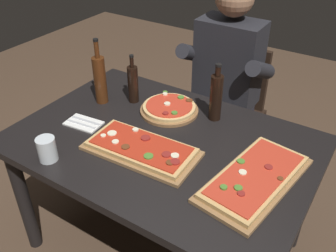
{
  "coord_description": "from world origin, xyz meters",
  "views": [
    {
      "loc": [
        0.79,
        -1.18,
        1.77
      ],
      "look_at": [
        0.0,
        0.05,
        0.79
      ],
      "focal_mm": 39.94,
      "sensor_mm": 36.0,
      "label": 1
    }
  ],
  "objects_px": {
    "oil_bottle_amber": "(100,79)",
    "diner_chair": "(229,106)",
    "vinegar_bottle_green": "(216,97)",
    "wine_bottle_dark": "(133,84)",
    "tumbler_near_camera": "(47,150)",
    "dining_table": "(162,156)",
    "pizza_rectangular_left": "(255,178)",
    "pizza_rectangular_front": "(141,149)",
    "pizza_round_far": "(169,108)",
    "seated_diner": "(224,78)"
  },
  "relations": [
    {
      "from": "oil_bottle_amber",
      "to": "diner_chair",
      "type": "bearing_deg",
      "value": 58.84
    },
    {
      "from": "vinegar_bottle_green",
      "to": "oil_bottle_amber",
      "type": "bearing_deg",
      "value": -163.35
    },
    {
      "from": "wine_bottle_dark",
      "to": "oil_bottle_amber",
      "type": "height_order",
      "value": "oil_bottle_amber"
    },
    {
      "from": "wine_bottle_dark",
      "to": "diner_chair",
      "type": "xyz_separation_m",
      "value": [
        0.3,
        0.64,
        -0.36
      ]
    },
    {
      "from": "oil_bottle_amber",
      "to": "tumbler_near_camera",
      "type": "xyz_separation_m",
      "value": [
        0.14,
        -0.51,
        -0.09
      ]
    },
    {
      "from": "dining_table",
      "to": "oil_bottle_amber",
      "type": "distance_m",
      "value": 0.54
    },
    {
      "from": "pizza_rectangular_left",
      "to": "diner_chair",
      "type": "bearing_deg",
      "value": 119.54
    },
    {
      "from": "tumbler_near_camera",
      "to": "pizza_rectangular_front",
      "type": "bearing_deg",
      "value": 39.81
    },
    {
      "from": "tumbler_near_camera",
      "to": "diner_chair",
      "type": "xyz_separation_m",
      "value": [
        0.31,
        1.24,
        -0.3
      ]
    },
    {
      "from": "wine_bottle_dark",
      "to": "vinegar_bottle_green",
      "type": "xyz_separation_m",
      "value": [
        0.45,
        0.08,
        0.02
      ]
    },
    {
      "from": "pizza_round_far",
      "to": "diner_chair",
      "type": "bearing_deg",
      "value": 83.11
    },
    {
      "from": "pizza_round_far",
      "to": "diner_chair",
      "type": "distance_m",
      "value": 0.69
    },
    {
      "from": "pizza_round_far",
      "to": "oil_bottle_amber",
      "type": "distance_m",
      "value": 0.4
    },
    {
      "from": "pizza_round_far",
      "to": "seated_diner",
      "type": "distance_m",
      "value": 0.51
    },
    {
      "from": "pizza_rectangular_front",
      "to": "pizza_round_far",
      "type": "xyz_separation_m",
      "value": [
        -0.08,
        0.36,
        -0.0
      ]
    },
    {
      "from": "oil_bottle_amber",
      "to": "seated_diner",
      "type": "height_order",
      "value": "seated_diner"
    },
    {
      "from": "pizza_round_far",
      "to": "oil_bottle_amber",
      "type": "bearing_deg",
      "value": -163.61
    },
    {
      "from": "dining_table",
      "to": "pizza_rectangular_left",
      "type": "xyz_separation_m",
      "value": [
        0.47,
        -0.04,
        0.11
      ]
    },
    {
      "from": "pizza_round_far",
      "to": "wine_bottle_dark",
      "type": "relative_size",
      "value": 1.13
    },
    {
      "from": "dining_table",
      "to": "diner_chair",
      "type": "bearing_deg",
      "value": 92.16
    },
    {
      "from": "pizza_rectangular_front",
      "to": "pizza_round_far",
      "type": "bearing_deg",
      "value": 102.68
    },
    {
      "from": "pizza_rectangular_left",
      "to": "diner_chair",
      "type": "distance_m",
      "value": 1.06
    },
    {
      "from": "vinegar_bottle_green",
      "to": "tumbler_near_camera",
      "type": "xyz_separation_m",
      "value": [
        -0.46,
        -0.69,
        -0.08
      ]
    },
    {
      "from": "pizza_rectangular_front",
      "to": "wine_bottle_dark",
      "type": "distance_m",
      "value": 0.47
    },
    {
      "from": "pizza_round_far",
      "to": "wine_bottle_dark",
      "type": "height_order",
      "value": "wine_bottle_dark"
    },
    {
      "from": "tumbler_near_camera",
      "to": "vinegar_bottle_green",
      "type": "bearing_deg",
      "value": 56.34
    },
    {
      "from": "dining_table",
      "to": "tumbler_near_camera",
      "type": "xyz_separation_m",
      "value": [
        -0.34,
        -0.39,
        0.14
      ]
    },
    {
      "from": "seated_diner",
      "to": "oil_bottle_amber",
      "type": "bearing_deg",
      "value": -125.86
    },
    {
      "from": "wine_bottle_dark",
      "to": "seated_diner",
      "type": "relative_size",
      "value": 0.2
    },
    {
      "from": "wine_bottle_dark",
      "to": "vinegar_bottle_green",
      "type": "bearing_deg",
      "value": 10.07
    },
    {
      "from": "vinegar_bottle_green",
      "to": "dining_table",
      "type": "bearing_deg",
      "value": -111.88
    },
    {
      "from": "seated_diner",
      "to": "pizza_rectangular_left",
      "type": "bearing_deg",
      "value": -56.79
    },
    {
      "from": "pizza_rectangular_left",
      "to": "vinegar_bottle_green",
      "type": "height_order",
      "value": "vinegar_bottle_green"
    },
    {
      "from": "wine_bottle_dark",
      "to": "seated_diner",
      "type": "height_order",
      "value": "seated_diner"
    },
    {
      "from": "vinegar_bottle_green",
      "to": "pizza_rectangular_left",
      "type": "bearing_deg",
      "value": -43.75
    },
    {
      "from": "pizza_rectangular_front",
      "to": "pizza_round_far",
      "type": "distance_m",
      "value": 0.37
    },
    {
      "from": "pizza_rectangular_front",
      "to": "diner_chair",
      "type": "bearing_deg",
      "value": 90.31
    },
    {
      "from": "pizza_round_far",
      "to": "oil_bottle_amber",
      "type": "relative_size",
      "value": 0.85
    },
    {
      "from": "vinegar_bottle_green",
      "to": "pizza_rectangular_front",
      "type": "bearing_deg",
      "value": -108.97
    },
    {
      "from": "tumbler_near_camera",
      "to": "seated_diner",
      "type": "relative_size",
      "value": 0.08
    },
    {
      "from": "pizza_rectangular_front",
      "to": "tumbler_near_camera",
      "type": "bearing_deg",
      "value": -140.19
    },
    {
      "from": "oil_bottle_amber",
      "to": "tumbler_near_camera",
      "type": "distance_m",
      "value": 0.54
    },
    {
      "from": "vinegar_bottle_green",
      "to": "seated_diner",
      "type": "distance_m",
      "value": 0.48
    },
    {
      "from": "pizza_rectangular_left",
      "to": "seated_diner",
      "type": "relative_size",
      "value": 0.43
    },
    {
      "from": "pizza_rectangular_left",
      "to": "tumbler_near_camera",
      "type": "distance_m",
      "value": 0.89
    },
    {
      "from": "pizza_rectangular_left",
      "to": "oil_bottle_amber",
      "type": "distance_m",
      "value": 0.97
    },
    {
      "from": "diner_chair",
      "to": "seated_diner",
      "type": "bearing_deg",
      "value": -90.0
    },
    {
      "from": "oil_bottle_amber",
      "to": "tumbler_near_camera",
      "type": "bearing_deg",
      "value": -74.92
    },
    {
      "from": "pizza_rectangular_front",
      "to": "seated_diner",
      "type": "height_order",
      "value": "seated_diner"
    },
    {
      "from": "seated_diner",
      "to": "pizza_round_far",
      "type": "bearing_deg",
      "value": -98.5
    }
  ]
}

